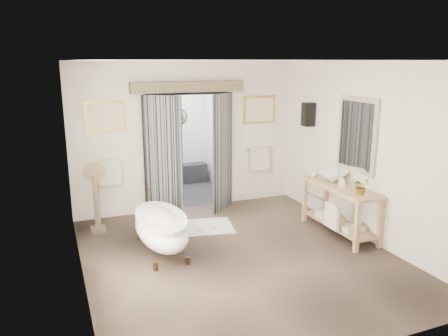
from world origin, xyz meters
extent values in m
plane|color=brown|center=(0.00, 0.00, 0.00)|extent=(5.00, 5.00, 0.00)
cube|color=silver|center=(0.00, -2.50, 1.45)|extent=(4.50, 0.02, 2.90)
cube|color=silver|center=(-2.25, 0.00, 1.45)|extent=(0.02, 5.00, 2.90)
cube|color=silver|center=(2.25, 0.00, 1.45)|extent=(0.02, 5.00, 2.90)
cube|color=silver|center=(-1.52, 2.50, 1.45)|extent=(1.45, 0.02, 2.90)
cube|color=silver|center=(1.52, 2.50, 1.45)|extent=(1.45, 0.02, 2.90)
cube|color=silver|center=(0.00, 2.50, 2.60)|extent=(1.60, 0.02, 0.60)
cube|color=white|center=(0.00, 0.00, 2.90)|extent=(4.50, 5.00, 0.02)
cube|color=silver|center=(-2.20, -0.60, 1.35)|extent=(0.02, 2.20, 2.70)
cube|color=gray|center=(2.23, 0.20, 1.70)|extent=(0.05, 0.95, 1.25)
cube|color=silver|center=(2.19, 0.20, 1.70)|extent=(0.01, 0.80, 1.10)
cube|color=black|center=(2.13, 1.55, 1.90)|extent=(0.20, 0.20, 0.45)
sphere|color=#FFCC8C|center=(2.13, 1.55, 1.90)|extent=(0.10, 0.10, 0.10)
cube|color=black|center=(0.00, 3.50, 0.01)|extent=(2.20, 2.00, 0.01)
cube|color=white|center=(0.00, 3.50, 2.50)|extent=(2.20, 2.00, 0.02)
cube|color=white|center=(0.00, 4.50, 1.25)|extent=(2.20, 0.02, 2.50)
cube|color=white|center=(-1.10, 3.50, 1.25)|extent=(0.02, 2.00, 2.50)
cube|color=white|center=(1.10, 3.50, 1.25)|extent=(0.02, 2.00, 2.50)
cube|color=black|center=(0.00, 4.32, 0.23)|extent=(2.00, 0.35, 0.45)
cylinder|color=silver|center=(-0.40, 4.47, 1.60)|extent=(0.40, 0.03, 0.40)
cylinder|color=silver|center=(0.40, 4.47, 1.60)|extent=(0.40, 0.03, 0.40)
cube|color=black|center=(-0.80, 2.50, 1.15)|extent=(0.07, 0.10, 2.30)
cube|color=black|center=(0.80, 2.50, 1.15)|extent=(0.07, 0.10, 2.30)
cube|color=black|center=(0.00, 2.50, 2.30)|extent=(1.67, 0.10, 0.07)
cube|color=black|center=(-0.60, 2.15, 1.15)|extent=(0.62, 0.57, 2.30)
cube|color=black|center=(0.60, 2.15, 1.15)|extent=(0.62, 0.57, 2.30)
cube|color=brown|center=(0.00, 2.40, 2.42)|extent=(2.20, 0.20, 0.20)
cube|color=#BA9642|center=(-1.55, 2.48, 1.92)|extent=(0.72, 0.03, 0.57)
cube|color=beige|center=(-1.55, 2.46, 1.92)|extent=(0.62, 0.01, 0.47)
cube|color=#BA9642|center=(1.55, 2.48, 1.92)|extent=(0.72, 0.03, 0.57)
cube|color=beige|center=(1.55, 2.46, 1.92)|extent=(0.62, 0.01, 0.47)
cylinder|color=silver|center=(-1.55, 2.44, 1.12)|extent=(0.60, 0.02, 0.02)
cube|color=beige|center=(-1.55, 2.42, 0.90)|extent=(0.42, 0.08, 0.48)
cylinder|color=silver|center=(1.55, 2.44, 1.12)|extent=(0.60, 0.02, 0.02)
cube|color=beige|center=(1.55, 2.42, 0.90)|extent=(0.42, 0.08, 0.48)
cylinder|color=#412C1C|center=(-1.28, 0.03, 0.06)|extent=(0.08, 0.08, 0.12)
cylinder|color=#412C1C|center=(-0.80, 0.03, 0.06)|extent=(0.08, 0.08, 0.12)
cylinder|color=#412C1C|center=(-1.28, 1.20, 0.06)|extent=(0.08, 0.08, 0.12)
cylinder|color=#412C1C|center=(-0.80, 1.20, 0.06)|extent=(0.08, 0.08, 0.12)
ellipsoid|color=white|center=(-1.04, 0.62, 0.38)|extent=(0.74, 1.66, 0.53)
cylinder|color=#412C1C|center=(-1.04, 1.38, 0.70)|extent=(0.03, 0.03, 0.21)
cube|color=tan|center=(1.75, -0.54, 0.42)|extent=(0.07, 0.07, 0.85)
cube|color=tan|center=(2.21, -0.54, 0.42)|extent=(0.07, 0.07, 0.85)
cube|color=tan|center=(1.75, 0.94, 0.42)|extent=(0.07, 0.07, 0.85)
cube|color=tan|center=(2.21, 0.94, 0.42)|extent=(0.07, 0.07, 0.85)
cube|color=tan|center=(1.98, 0.20, 0.82)|extent=(0.55, 1.60, 0.05)
cube|color=tan|center=(1.98, 0.20, 0.16)|extent=(0.45, 1.50, 0.03)
cylinder|color=silver|center=(1.71, 0.20, 0.60)|extent=(0.02, 1.40, 0.02)
cube|color=beige|center=(1.71, 0.05, 0.40)|extent=(0.06, 0.34, 0.42)
cube|color=beige|center=(1.98, -0.15, 0.23)|extent=(0.35, 0.25, 0.10)
cube|color=beige|center=(1.98, 0.55, 0.23)|extent=(0.35, 0.25, 0.10)
cube|color=brown|center=(-1.87, 1.81, 0.04)|extent=(0.24, 0.24, 0.09)
cylinder|color=brown|center=(-1.87, 1.81, 0.54)|extent=(0.10, 0.10, 0.92)
cylinder|color=silver|center=(-1.87, 1.83, 1.07)|extent=(0.33, 0.02, 0.33)
cylinder|color=brown|center=(-1.87, 1.82, 1.07)|extent=(0.37, 0.02, 0.37)
cube|color=beige|center=(-0.19, 1.35, 0.01)|extent=(1.33, 1.01, 0.01)
cube|color=silver|center=(-0.22, 1.28, 0.04)|extent=(0.15, 0.30, 0.05)
cube|color=silver|center=(0.04, 1.28, 0.04)|extent=(0.15, 0.30, 0.05)
imported|color=white|center=(2.00, 0.49, 0.94)|extent=(0.56, 0.56, 0.18)
imported|color=gray|center=(1.94, -0.32, 0.99)|extent=(0.29, 0.26, 0.28)
imported|color=gray|center=(1.93, 0.15, 0.95)|extent=(0.12, 0.12, 0.20)
imported|color=gray|center=(1.88, 0.89, 0.93)|extent=(0.13, 0.13, 0.16)
camera|label=1|loc=(-2.51, -5.61, 2.89)|focal=35.00mm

